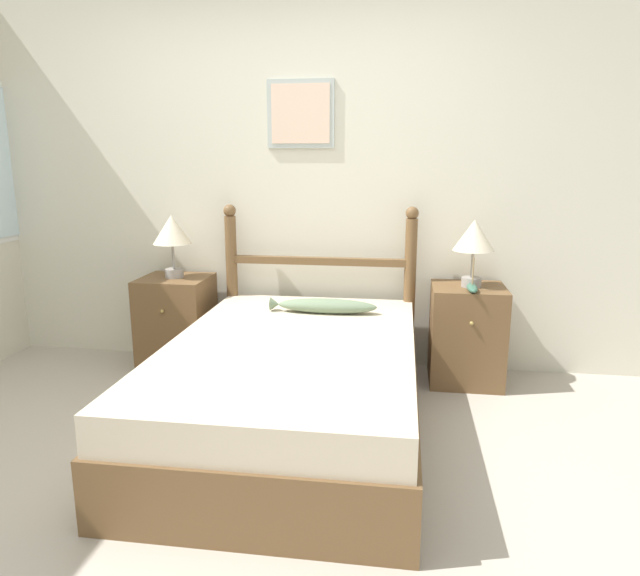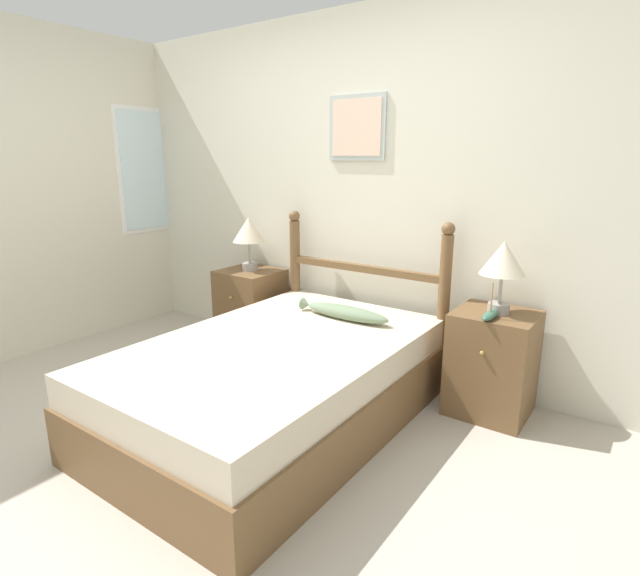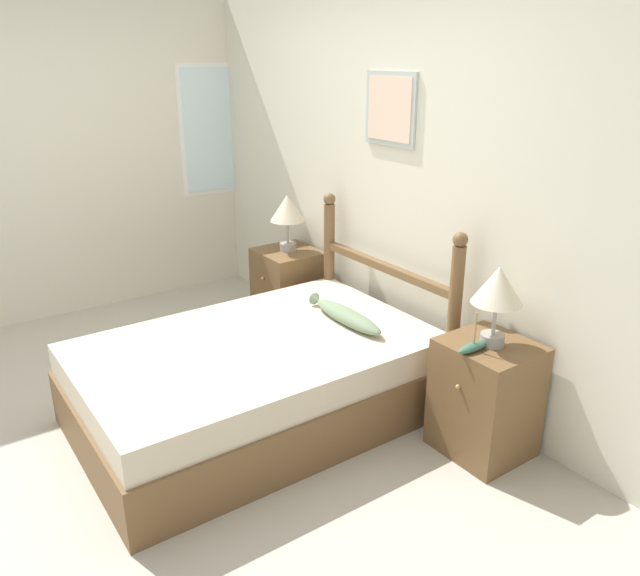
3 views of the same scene
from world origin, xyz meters
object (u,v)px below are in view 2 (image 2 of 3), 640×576
object	(u,v)px
nightstand_left	(251,308)
table_lamp_left	(249,232)
nightstand_right	(492,363)
bed	(276,383)
model_boat	(490,314)
fish_pillow	(344,312)
table_lamp_right	(503,262)

from	to	relation	value
nightstand_left	table_lamp_left	world-z (taller)	table_lamp_left
nightstand_right	table_lamp_left	size ratio (longest dim) A/B	1.50
bed	model_boat	xyz separation A→B (m)	(1.00, 0.72, 0.42)
nightstand_right	table_lamp_left	distance (m)	2.10
nightstand_left	nightstand_right	bearing A→B (deg)	0.00
table_lamp_left	fish_pillow	distance (m)	1.19
table_lamp_left	model_boat	world-z (taller)	table_lamp_left
model_boat	fish_pillow	distance (m)	0.92
bed	table_lamp_left	bearing A→B (deg)	139.18
fish_pillow	nightstand_left	bearing A→B (deg)	166.33
nightstand_right	fish_pillow	world-z (taller)	nightstand_right
bed	nightstand_right	distance (m)	1.32
nightstand_right	model_boat	size ratio (longest dim) A/B	3.04
table_lamp_right	fish_pillow	size ratio (longest dim) A/B	0.64
fish_pillow	table_lamp_right	bearing A→B (deg)	15.69
table_lamp_left	fish_pillow	size ratio (longest dim) A/B	0.64
bed	model_boat	world-z (taller)	model_boat
table_lamp_right	model_boat	xyz separation A→B (m)	(-0.01, -0.13, -0.29)
nightstand_right	model_boat	world-z (taller)	model_boat
model_boat	nightstand_left	bearing A→B (deg)	176.01
table_lamp_right	fish_pillow	bearing A→B (deg)	-164.31
nightstand_left	nightstand_right	world-z (taller)	same
bed	nightstand_left	size ratio (longest dim) A/B	3.15
nightstand_right	table_lamp_right	world-z (taller)	table_lamp_right
bed	table_lamp_right	distance (m)	1.50
model_boat	nightstand_right	bearing A→B (deg)	90.71
fish_pillow	table_lamp_left	bearing A→B (deg)	166.23
nightstand_left	model_boat	bearing A→B (deg)	-3.99
table_lamp_left	table_lamp_right	size ratio (longest dim) A/B	1.00
bed	table_lamp_left	xyz separation A→B (m)	(-1.00, 0.86, 0.71)
bed	nightstand_left	bearing A→B (deg)	139.28
table_lamp_left	fish_pillow	world-z (taller)	table_lamp_left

